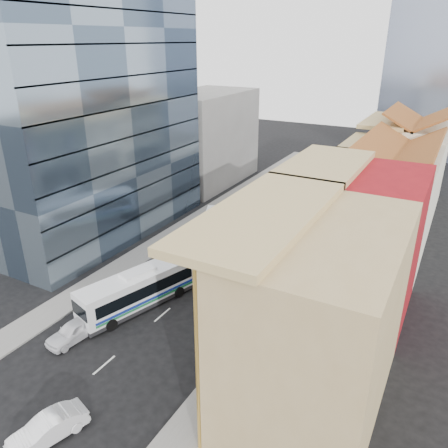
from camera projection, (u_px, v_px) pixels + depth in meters
The scene contains 15 objects.
ground at pixel (94, 374), 30.32m from camera, with size 200.00×200.00×0.00m, color black.
sidewalk_right at pixel (312, 267), 44.28m from camera, with size 3.00×90.00×0.15m, color slate.
sidewalk_left at pixel (174, 234), 51.79m from camera, with size 3.00×90.00×0.15m, color slate.
shophouse_tan at pixel (319, 322), 25.81m from camera, with size 8.00×14.00×12.00m, color tan.
shophouse_red at pixel (364, 245), 35.49m from camera, with size 8.00×10.00×12.00m, color maroon.
shophouse_cream_near at pixel (384, 217), 43.54m from camera, with size 8.00×9.00×10.00m, color #ECE8CE.
shophouse_cream_mid at pixel (398, 192), 50.80m from camera, with size 8.00×9.00×10.00m, color #ECE8CE.
shophouse_cream_far at pixel (411, 166), 59.07m from camera, with size 8.00×12.00×11.00m, color #ECE8CE.
office_tower at pixel (87, 103), 47.26m from camera, with size 12.00×26.00×30.00m, color #3C4C5F.
office_block_far at pixel (206, 138), 68.51m from camera, with size 10.00×18.00×14.00m, color gray.
bus_left_near at pixel (139, 288), 37.31m from camera, with size 2.59×11.06×3.55m, color white, non-canonical shape.
bus_left_far at pixel (214, 237), 46.76m from camera, with size 2.70×11.51×3.69m, color white, non-canonical shape.
bus_right at pixel (245, 253), 43.93m from camera, with size 2.32×9.91×3.18m, color silver, non-canonical shape.
sedan_left at pixel (74, 330), 33.58m from camera, with size 1.80×4.47×1.52m, color white.
sedan_right at pixel (48, 429), 25.15m from camera, with size 1.58×4.54×1.50m, color white.
Camera 1 is at (19.36, -16.51, 21.51)m, focal length 35.00 mm.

